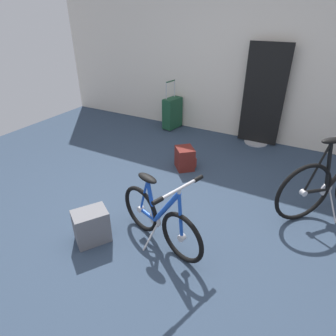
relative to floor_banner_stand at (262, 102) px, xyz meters
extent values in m
plane|color=#2D3D51|center=(-0.46, -2.52, -0.66)|extent=(6.79, 6.79, 0.00)
cube|color=silver|center=(-0.46, 0.19, 0.65)|extent=(6.79, 0.10, 2.63)
cylinder|color=#B7B7BC|center=(0.00, 0.00, -0.65)|extent=(0.36, 0.36, 0.02)
cube|color=black|center=(0.00, 0.00, 0.10)|extent=(0.60, 0.02, 1.48)
torus|color=black|center=(0.03, -2.75, -0.43)|extent=(0.46, 0.18, 0.47)
cylinder|color=#B7B7BC|center=(0.03, -2.75, -0.43)|extent=(0.07, 0.07, 0.06)
torus|color=black|center=(-0.48, -2.59, -0.43)|extent=(0.46, 0.18, 0.47)
cylinder|color=#B7B7BC|center=(-0.48, -2.59, -0.43)|extent=(0.07, 0.07, 0.06)
cylinder|color=#1947B2|center=(-0.39, -2.62, -0.44)|extent=(0.21, 0.10, 0.05)
cylinder|color=#1947B2|center=(-0.15, -2.69, -0.23)|extent=(0.32, 0.14, 0.45)
cylinder|color=#1947B2|center=(-0.33, -2.63, -0.25)|extent=(0.13, 0.07, 0.39)
cylinder|color=#1947B2|center=(-0.39, -2.62, -0.44)|extent=(0.20, 0.08, 0.04)
cylinder|color=#1947B2|center=(0.01, -2.74, -0.22)|extent=(0.08, 0.05, 0.42)
cylinder|color=#1947B2|center=(-0.43, -2.60, -0.24)|extent=(0.14, 0.06, 0.38)
ellipsoid|color=black|center=(-0.37, -2.62, -0.04)|extent=(0.24, 0.15, 0.05)
cylinder|color=#B7B7BC|center=(-0.01, -2.73, 0.01)|extent=(0.03, 0.03, 0.04)
cylinder|color=#B7B7BC|center=(-0.01, -2.73, 0.03)|extent=(0.16, 0.43, 0.03)
cylinder|color=black|center=(-0.08, -2.94, 0.03)|extent=(0.06, 0.10, 0.04)
cylinder|color=black|center=(0.05, -2.52, 0.03)|extent=(0.06, 0.10, 0.04)
cylinder|color=#B7B7BC|center=(-0.29, -2.65, -0.44)|extent=(0.14, 0.06, 0.14)
cylinder|color=#B7B7BC|center=(-0.28, -2.74, -0.56)|extent=(0.07, 0.19, 0.22)
torus|color=black|center=(0.83, -1.70, -0.34)|extent=(0.47, 0.49, 0.64)
cylinder|color=#B7B7BC|center=(0.83, -1.70, -0.34)|extent=(0.08, 0.08, 0.06)
cylinder|color=black|center=(0.92, -1.60, -0.35)|extent=(0.22, 0.23, 0.05)
cylinder|color=black|center=(0.98, -1.54, -0.10)|extent=(0.13, 0.14, 0.53)
cylinder|color=black|center=(0.92, -1.60, -0.35)|extent=(0.21, 0.22, 0.04)
cylinder|color=black|center=(0.88, -1.64, -0.09)|extent=(0.14, 0.15, 0.52)
ellipsoid|color=black|center=(0.94, -1.59, 0.19)|extent=(0.22, 0.22, 0.05)
cylinder|color=#B7B7BC|center=(1.02, -1.50, -0.36)|extent=(0.11, 0.11, 0.14)
cylinder|color=#B7B7BC|center=(1.12, -1.53, -0.52)|extent=(0.15, 0.14, 0.30)
cube|color=#19472D|center=(-1.48, -0.07, -0.38)|extent=(0.24, 0.39, 0.52)
cylinder|color=#B7B7BC|center=(-1.55, -0.18, 0.02)|extent=(0.02, 0.02, 0.28)
cylinder|color=#B7B7BC|center=(-1.51, 0.05, 0.02)|extent=(0.02, 0.02, 0.28)
cylinder|color=#19472D|center=(-1.53, -0.06, 0.16)|extent=(0.06, 0.23, 0.02)
cylinder|color=black|center=(-1.45, -0.20, -0.64)|extent=(0.04, 0.03, 0.04)
cylinder|color=black|center=(-1.41, 0.05, -0.64)|extent=(0.04, 0.03, 0.04)
cube|color=maroon|center=(-0.64, -1.30, -0.51)|extent=(0.33, 0.33, 0.30)
cube|color=maroon|center=(-0.55, -1.22, -0.56)|extent=(0.14, 0.15, 0.13)
cube|color=slate|center=(-0.79, -2.94, -0.50)|extent=(0.35, 0.37, 0.32)
cube|color=gray|center=(-0.90, -2.87, -0.55)|extent=(0.14, 0.19, 0.14)
camera|label=1|loc=(0.78, -4.35, 1.22)|focal=30.41mm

